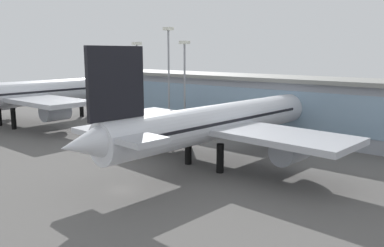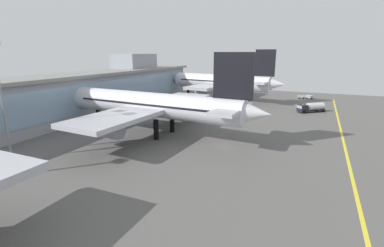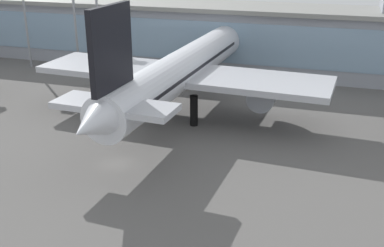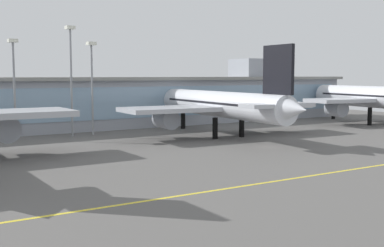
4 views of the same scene
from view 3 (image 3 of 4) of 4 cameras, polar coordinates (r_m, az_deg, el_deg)
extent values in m
plane|color=#5B5956|center=(55.89, -9.00, -4.81)|extent=(180.00, 180.00, 0.00)
cube|color=#9399A3|center=(95.10, 3.11, 10.16)|extent=(124.78, 12.00, 11.69)
cube|color=#84A3BC|center=(89.26, 2.12, 9.81)|extent=(119.79, 0.20, 7.48)
cube|color=gray|center=(94.08, 3.19, 13.89)|extent=(127.78, 14.00, 0.80)
cylinder|color=black|center=(67.94, -4.96, 2.23)|extent=(1.10, 1.10, 4.37)
cylinder|color=black|center=(65.52, 0.23, 1.58)|extent=(1.10, 1.10, 4.37)
cylinder|color=black|center=(84.65, 2.89, 6.19)|extent=(1.10, 1.10, 4.37)
cylinder|color=silver|center=(68.36, -1.33, 6.50)|extent=(7.73, 43.86, 5.46)
cone|color=silver|center=(89.98, 4.30, 10.12)|extent=(5.44, 5.18, 5.19)
cone|color=silver|center=(48.12, -11.87, -0.04)|extent=(4.95, 6.24, 4.64)
cube|color=#84A3BC|center=(86.62, 3.68, 10.33)|extent=(4.29, 4.03, 1.64)
cube|color=black|center=(68.26, -1.33, 6.83)|extent=(7.42, 36.89, 0.44)
cube|color=#B7BAC1|center=(68.54, -1.33, 5.95)|extent=(43.09, 12.69, 0.87)
cylinder|color=#999EA8|center=(75.55, -9.33, 5.45)|extent=(4.11, 5.86, 3.82)
cylinder|color=#999EA8|center=(67.32, 8.68, 3.50)|extent=(4.11, 5.86, 3.82)
cube|color=black|center=(49.89, -9.71, 8.93)|extent=(1.06, 7.88, 8.73)
cube|color=#B7BAC1|center=(51.59, -9.28, 2.11)|extent=(13.87, 5.51, 0.70)
cylinder|color=gray|center=(93.36, -13.98, 12.73)|extent=(0.44, 0.44, 22.48)
cylinder|color=gray|center=(100.46, -19.44, 11.85)|extent=(0.44, 0.44, 19.41)
cylinder|color=gray|center=(91.51, -11.26, 11.79)|extent=(0.44, 0.44, 19.37)
camera|label=1|loc=(21.39, 59.80, -9.24)|focal=36.65mm
camera|label=2|loc=(78.99, -51.83, 8.91)|focal=25.89mm
camera|label=4|loc=(84.80, -84.87, -6.39)|focal=45.65mm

